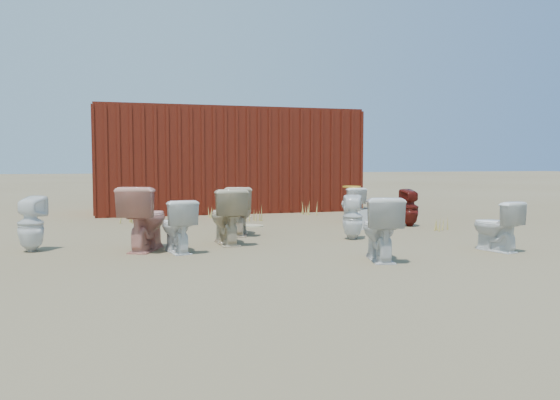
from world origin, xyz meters
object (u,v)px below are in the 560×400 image
object	(u,v)px
shipping_container	(227,160)
toilet_back_e	(353,217)
toilet_front_a	(177,226)
toilet_back_yellowlid	(351,205)
loose_tank	(363,219)
toilet_front_e	(496,226)
toilet_back_beige_left	(226,216)
toilet_front_c	(380,228)
toilet_front_maroon	(410,208)
toilet_front_pink	(145,218)
toilet_back_beige_right	(239,211)
toilet_back_a	(31,224)

from	to	relation	value
shipping_container	toilet_back_e	distance (m)	5.65
toilet_front_a	toilet_back_e	world-z (taller)	toilet_front_a
toilet_front_a	toilet_back_yellowlid	bearing A→B (deg)	-154.07
toilet_back_e	loose_tank	distance (m)	1.34
toilet_front_e	toilet_back_beige_left	distance (m)	3.63
shipping_container	toilet_back_e	world-z (taller)	shipping_container
toilet_front_e	toilet_back_e	xyz separation A→B (m)	(-1.36, 1.52, 0.00)
toilet_front_c	toilet_front_maroon	bearing A→B (deg)	-111.66
toilet_back_yellowlid	toilet_back_beige_left	bearing A→B (deg)	39.56
toilet_front_e	toilet_back_yellowlid	world-z (taller)	toilet_back_yellowlid
toilet_back_e	loose_tank	bearing A→B (deg)	-99.33
toilet_back_e	toilet_front_pink	bearing A→B (deg)	25.74
toilet_front_pink	toilet_front_c	size ratio (longest dim) A/B	1.12
toilet_back_yellowlid	toilet_front_e	bearing A→B (deg)	98.29
toilet_front_e	loose_tank	xyz separation A→B (m)	(-0.66, 2.65, -0.15)
toilet_back_beige_left	toilet_front_pink	bearing A→B (deg)	7.81
shipping_container	toilet_back_beige_left	bearing A→B (deg)	-100.81
toilet_front_c	toilet_back_beige_left	xyz separation A→B (m)	(-1.51, 1.76, 0.02)
toilet_back_yellowlid	toilet_front_pink	bearing A→B (deg)	33.32
loose_tank	toilet_front_maroon	bearing A→B (deg)	-22.18
toilet_front_a	toilet_back_beige_right	size ratio (longest dim) A/B	0.88
toilet_front_e	toilet_back_a	bearing A→B (deg)	-29.35
toilet_front_a	toilet_back_beige_left	bearing A→B (deg)	-156.42
toilet_front_pink	toilet_back_beige_left	xyz separation A→B (m)	(1.13, 0.22, -0.03)
toilet_back_a	toilet_back_beige_left	world-z (taller)	toilet_back_beige_left
toilet_front_pink	toilet_back_beige_left	world-z (taller)	toilet_front_pink
toilet_front_pink	toilet_back_e	world-z (taller)	toilet_front_pink
toilet_front_maroon	toilet_back_beige_right	size ratio (longest dim) A/B	0.87
toilet_front_pink	toilet_front_c	bearing A→B (deg)	173.20
toilet_front_a	toilet_front_e	size ratio (longest dim) A/B	1.04
toilet_back_e	toilet_back_yellowlid	bearing A→B (deg)	-90.83
toilet_front_pink	toilet_back_yellowlid	xyz separation A→B (m)	(4.01, 2.41, -0.09)
shipping_container	toilet_front_pink	bearing A→B (deg)	-110.92
toilet_front_maroon	toilet_front_c	bearing A→B (deg)	50.86
toilet_back_beige_left	toilet_front_maroon	bearing A→B (deg)	-164.81
toilet_front_a	toilet_back_a	xyz separation A→B (m)	(-1.82, 0.58, 0.02)
toilet_back_e	toilet_front_c	bearing A→B (deg)	99.18
toilet_front_a	toilet_front_pink	world-z (taller)	toilet_front_pink
toilet_front_maroon	toilet_back_beige_right	distance (m)	3.22
toilet_back_yellowlid	toilet_back_e	bearing A→B (deg)	68.97
toilet_front_e	toilet_back_a	size ratio (longest dim) A/B	0.91
shipping_container	toilet_front_pink	xyz separation A→B (m)	(-2.17, -5.69, -0.77)
toilet_back_yellowlid	toilet_back_e	distance (m)	2.44
toilet_front_maroon	toilet_front_pink	bearing A→B (deg)	12.69
toilet_front_maroon	toilet_back_a	bearing A→B (deg)	6.33
toilet_front_maroon	toilet_back_beige_left	distance (m)	3.78
toilet_front_a	loose_tank	world-z (taller)	toilet_front_a
toilet_back_e	toilet_front_e	bearing A→B (deg)	154.34
shipping_container	toilet_front_e	world-z (taller)	shipping_container
toilet_back_beige_left	toilet_back_a	bearing A→B (deg)	-4.89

